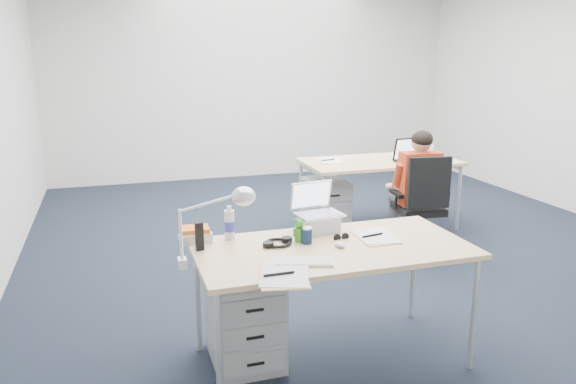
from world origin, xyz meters
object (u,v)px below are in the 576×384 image
Objects in this scene: desk_far at (380,165)px; book_stack at (195,234)px; desk_near at (333,254)px; sunglasses at (341,237)px; far_cup at (430,150)px; office_chair at (419,226)px; dark_laptop at (416,150)px; drawer_pedestal_near at (244,318)px; desk_lamp at (206,226)px; drawer_pedestal_far at (325,206)px; can_koozie at (307,235)px; wireless_keyboard at (303,262)px; silver_laptop at (319,208)px; computer_mouse at (340,244)px; seated_person at (413,190)px; headphones at (278,242)px; cordless_phone at (199,236)px; bear_figurine at (299,230)px; water_bottle at (229,222)px.

book_stack reaches higher than desk_far.
desk_near is 0.83m from book_stack.
far_cup reaches higher than sunglasses.
dark_laptop reaches higher than office_chair.
drawer_pedestal_near is 4.85× the size of far_cup.
drawer_pedestal_near is 1.28× the size of desk_lamp.
can_koozie is at bearing -113.95° from drawer_pedestal_far.
wireless_keyboard is at bearing -127.50° from office_chair.
silver_laptop reaches higher than drawer_pedestal_far.
computer_mouse is (0.29, 0.18, 0.01)m from wireless_keyboard.
desk_far is at bearing 97.29° from seated_person.
computer_mouse is 0.36m from headphones.
book_stack reaches higher than drawer_pedestal_near.
cordless_phone is at bearing 175.38° from drawer_pedestal_near.
bear_figurine is (-1.64, -1.51, 0.23)m from seated_person.
desk_near is 1.40× the size of seated_person.
headphones is at bearing 115.26° from wireless_keyboard.
book_stack is (-0.62, 0.24, -0.01)m from can_koozie.
desk_near is at bearing -110.44° from drawer_pedestal_far.
desk_lamp is (-0.59, -0.21, 0.14)m from bear_figurine.
computer_mouse is 0.83× the size of sunglasses.
headphones is at bearing 171.04° from can_koozie.
seated_person reaches higher than cordless_phone.
office_chair reaches higher than can_koozie.
desk_near is at bearing -125.71° from seated_person.
desk_far is 2.98m from book_stack.
water_bottle reaches higher than desk_far.
dark_laptop is (0.29, 0.60, 0.59)m from office_chair.
cordless_phone is (-2.22, -1.32, 0.55)m from office_chair.
bear_figurine reaches higher than book_stack.
sunglasses reaches higher than desk_near.
desk_far is 2.97m from drawer_pedestal_near.
can_koozie is (-1.59, -1.39, 0.51)m from office_chair.
bear_figurine is 0.41× the size of dark_laptop.
bear_figurine is (-1.63, -2.19, 0.12)m from desk_far.
seated_person is 2.07× the size of drawer_pedestal_far.
dark_laptop is at bearing 26.19° from cordless_phone.
silver_laptop is at bearing -134.65° from far_cup.
book_stack is at bearing 172.71° from water_bottle.
seated_person is at bearing 18.74° from headphones.
water_bottle is 0.48× the size of desk_lamp.
drawer_pedestal_far is at bearing 131.90° from office_chair.
sunglasses is 0.89m from desk_lamp.
seated_person is 1.02m from far_cup.
desk_far is 15.96× the size of can_koozie.
desk_far is 8.54× the size of book_stack.
desk_lamp is (-0.62, -0.17, 0.17)m from can_koozie.
drawer_pedestal_near is 2.93× the size of book_stack.
cordless_phone reaches higher than book_stack.
cordless_phone is at bearing -90.00° from book_stack.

